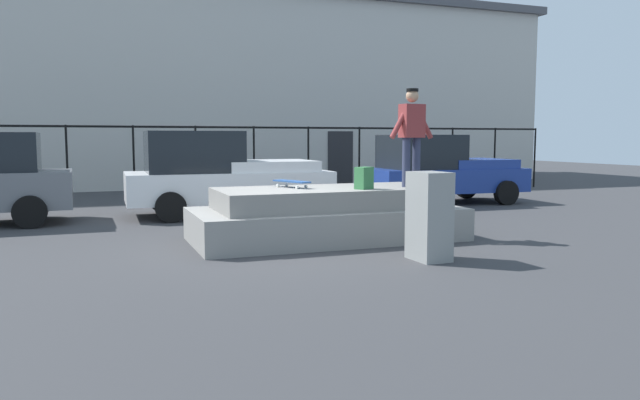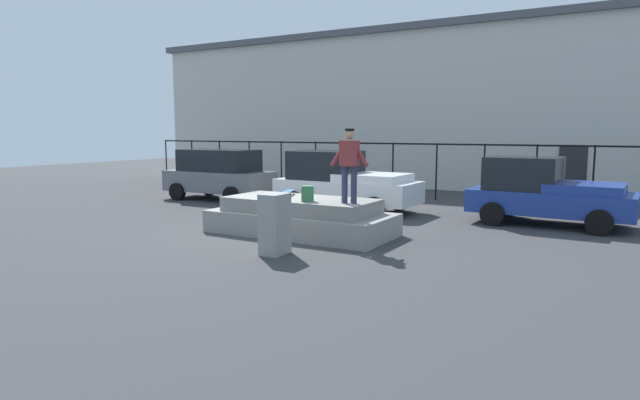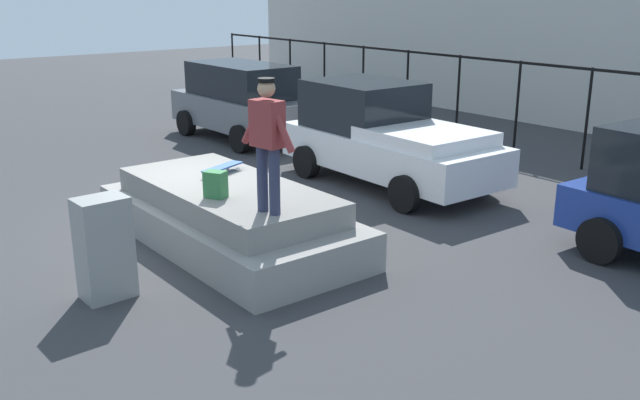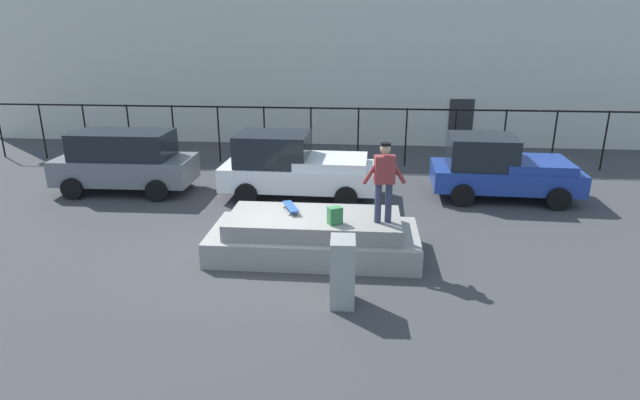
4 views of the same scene
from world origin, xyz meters
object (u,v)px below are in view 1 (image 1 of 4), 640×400
(skateboard, at_px, (292,182))
(utility_box, at_px, (429,216))
(backpack, at_px, (364,178))
(car_blue_pickup_far, at_px, (439,170))
(car_white_pickup_mid, at_px, (222,174))
(skateboarder, at_px, (412,130))

(skateboard, distance_m, utility_box, 2.75)
(skateboard, distance_m, backpack, 1.26)
(utility_box, bearing_deg, car_blue_pickup_far, 55.21)
(backpack, height_order, car_blue_pickup_far, car_blue_pickup_far)
(backpack, relative_size, car_white_pickup_mid, 0.08)
(car_blue_pickup_far, height_order, utility_box, car_blue_pickup_far)
(skateboard, bearing_deg, utility_box, -62.15)
(backpack, xyz_separation_m, car_white_pickup_mid, (-1.46, 4.51, -0.15))
(car_white_pickup_mid, bearing_deg, skateboarder, -60.36)
(skateboard, distance_m, car_white_pickup_mid, 3.81)
(skateboarder, distance_m, car_white_pickup_mid, 5.05)
(skateboard, height_order, car_white_pickup_mid, car_white_pickup_mid)
(car_white_pickup_mid, xyz_separation_m, utility_box, (1.70, -6.20, -0.30))
(car_blue_pickup_far, bearing_deg, utility_box, -122.71)
(skateboard, xyz_separation_m, backpack, (1.03, -0.72, 0.08))
(skateboarder, distance_m, car_blue_pickup_far, 6.01)
(skateboarder, height_order, car_white_pickup_mid, skateboarder)
(backpack, xyz_separation_m, car_blue_pickup_far, (4.51, 4.96, -0.18))
(car_blue_pickup_far, relative_size, utility_box, 3.33)
(skateboard, bearing_deg, car_white_pickup_mid, 96.50)
(skateboarder, distance_m, skateboard, 2.27)
(backpack, bearing_deg, car_blue_pickup_far, -160.28)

